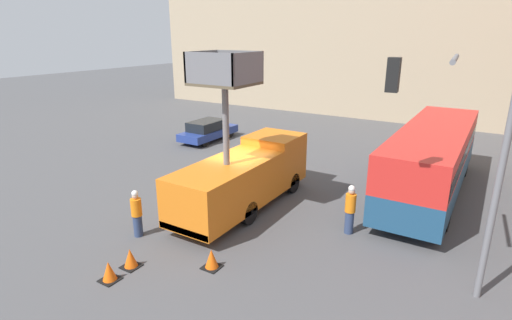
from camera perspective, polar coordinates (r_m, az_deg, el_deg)
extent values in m
plane|color=#4C4C4F|center=(17.19, -2.81, -6.22)|extent=(120.00, 120.00, 0.00)
cube|color=orange|center=(18.34, 2.63, 0.33)|extent=(2.21, 2.23, 2.16)
cube|color=orange|center=(15.43, -4.13, -3.80)|extent=(2.21, 5.21, 1.82)
cube|color=red|center=(13.95, -10.27, -9.94)|extent=(2.17, 0.10, 0.24)
cylinder|color=black|center=(19.13, 0.08, -2.18)|extent=(0.30, 0.91, 0.91)
cylinder|color=black|center=(18.26, 5.21, -3.24)|extent=(0.30, 0.91, 0.91)
cylinder|color=black|center=(16.30, -6.82, -5.96)|extent=(0.30, 0.91, 0.91)
cylinder|color=black|center=(15.28, -1.12, -7.51)|extent=(0.30, 0.91, 0.91)
cylinder|color=slate|center=(14.73, -4.34, 4.91)|extent=(0.24, 0.24, 2.98)
cube|color=brown|center=(14.46, -4.48, 10.86)|extent=(2.07, 1.90, 0.10)
cube|color=slate|center=(15.01, -7.70, 13.21)|extent=(0.08, 1.90, 1.05)
cube|color=slate|center=(13.84, -1.11, 13.00)|extent=(0.08, 1.90, 1.05)
cube|color=slate|center=(15.15, -2.46, 13.39)|extent=(2.07, 0.08, 1.05)
cube|color=slate|center=(13.68, -6.83, 12.82)|extent=(2.07, 0.08, 1.05)
cube|color=navy|center=(19.45, 23.59, -1.64)|extent=(2.57, 11.02, 1.19)
cube|color=red|center=(19.08, 24.08, 2.11)|extent=(2.57, 11.02, 1.45)
cube|color=black|center=(19.14, 24.00, 1.48)|extent=(2.59, 10.58, 0.64)
cylinder|color=black|center=(22.98, 21.99, 0.04)|extent=(0.30, 0.99, 0.99)
cylinder|color=black|center=(22.76, 27.58, -0.87)|extent=(0.30, 0.99, 0.99)
cylinder|color=black|center=(16.64, 17.66, -6.05)|extent=(0.30, 0.99, 0.99)
cylinder|color=black|center=(16.34, 25.42, -7.45)|extent=(0.30, 0.99, 0.99)
cylinder|color=slate|center=(11.78, 31.33, -2.96)|extent=(0.18, 0.18, 6.66)
cylinder|color=slate|center=(11.17, 26.54, 12.81)|extent=(0.34, 2.82, 0.13)
cube|color=black|center=(11.32, 19.01, 11.43)|extent=(0.34, 0.34, 0.90)
sphere|color=red|center=(11.30, 19.14, 12.68)|extent=(0.20, 0.20, 0.20)
cylinder|color=navy|center=(15.04, -16.51, -8.97)|extent=(0.32, 0.32, 0.80)
cylinder|color=orange|center=(14.74, -16.75, -6.47)|extent=(0.38, 0.38, 0.63)
sphere|color=tan|center=(14.58, -16.90, -4.95)|extent=(0.22, 0.22, 0.22)
sphere|color=white|center=(14.54, -16.93, -4.59)|extent=(0.23, 0.23, 0.23)
cylinder|color=navy|center=(15.00, 13.16, -8.65)|extent=(0.32, 0.32, 0.85)
cylinder|color=orange|center=(14.69, 13.37, -5.99)|extent=(0.38, 0.38, 0.67)
sphere|color=tan|center=(14.51, 13.49, -4.37)|extent=(0.23, 0.23, 0.23)
sphere|color=white|center=(14.48, 13.52, -3.99)|extent=(0.24, 0.24, 0.24)
cube|color=black|center=(12.92, -6.32, -14.96)|extent=(0.55, 0.55, 0.03)
cone|color=#F25B0F|center=(12.76, -6.37, -13.83)|extent=(0.44, 0.44, 0.63)
cube|color=black|center=(13.46, -17.39, -14.29)|extent=(0.54, 0.54, 0.03)
cone|color=#F25B0F|center=(13.31, -17.51, -13.21)|extent=(0.43, 0.43, 0.62)
cube|color=black|center=(13.03, -20.13, -15.76)|extent=(0.54, 0.54, 0.03)
cone|color=#F25B0F|center=(12.87, -20.27, -14.67)|extent=(0.43, 0.43, 0.61)
cube|color=navy|center=(27.20, -6.77, 3.88)|extent=(1.78, 4.49, 0.49)
cube|color=black|center=(26.90, -7.11, 4.94)|extent=(1.56, 2.47, 0.62)
cylinder|color=black|center=(28.77, -6.25, 4.26)|extent=(0.22, 0.64, 0.64)
cylinder|color=black|center=(27.88, -3.75, 3.89)|extent=(0.22, 0.64, 0.64)
cylinder|color=black|center=(26.70, -9.90, 3.04)|extent=(0.22, 0.64, 0.64)
cylinder|color=black|center=(25.73, -7.32, 2.61)|extent=(0.22, 0.64, 0.64)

